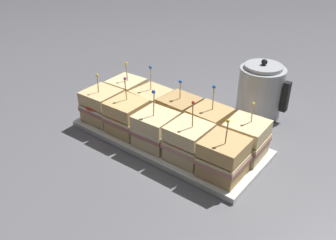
{
  "coord_description": "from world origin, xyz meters",
  "views": [
    {
      "loc": [
        0.57,
        -0.72,
        0.61
      ],
      "look_at": [
        0.0,
        0.0,
        0.07
      ],
      "focal_mm": 38.0,
      "sensor_mm": 36.0,
      "label": 1
    }
  ],
  "objects_px": {
    "sandwich_back_far_left": "(127,94)",
    "sandwich_back_right": "(210,125)",
    "serving_platter": "(168,138)",
    "kettle_steel": "(261,91)",
    "sandwich_front_far_right": "(223,158)",
    "sandwich_front_far_left": "(102,106)",
    "sandwich_back_center": "(179,114)",
    "sandwich_front_center": "(155,129)",
    "sandwich_front_left": "(127,116)",
    "sandwich_front_right": "(188,142)",
    "sandwich_back_left": "(152,104)",
    "sandwich_back_far_right": "(246,139)"
  },
  "relations": [
    {
      "from": "sandwich_back_center",
      "to": "sandwich_back_far_left",
      "type": "bearing_deg",
      "value": -179.86
    },
    {
      "from": "sandwich_back_far_left",
      "to": "kettle_steel",
      "type": "bearing_deg",
      "value": 36.12
    },
    {
      "from": "serving_platter",
      "to": "kettle_steel",
      "type": "distance_m",
      "value": 0.36
    },
    {
      "from": "serving_platter",
      "to": "sandwich_front_far_right",
      "type": "height_order",
      "value": "sandwich_front_far_right"
    },
    {
      "from": "sandwich_back_left",
      "to": "sandwich_front_left",
      "type": "bearing_deg",
      "value": -91.9
    },
    {
      "from": "sandwich_front_far_right",
      "to": "sandwich_back_right",
      "type": "height_order",
      "value": "sandwich_back_right"
    },
    {
      "from": "sandwich_back_far_left",
      "to": "sandwich_back_far_right",
      "type": "relative_size",
      "value": 1.04
    },
    {
      "from": "sandwich_front_far_left",
      "to": "serving_platter",
      "type": "bearing_deg",
      "value": 13.65
    },
    {
      "from": "sandwich_back_left",
      "to": "sandwich_back_far_right",
      "type": "xyz_separation_m",
      "value": [
        0.34,
        0.0,
        0.0
      ]
    },
    {
      "from": "serving_platter",
      "to": "sandwich_back_center",
      "type": "distance_m",
      "value": 0.08
    },
    {
      "from": "serving_platter",
      "to": "sandwich_back_left",
      "type": "xyz_separation_m",
      "value": [
        -0.11,
        0.06,
        0.06
      ]
    },
    {
      "from": "sandwich_front_left",
      "to": "sandwich_back_far_left",
      "type": "relative_size",
      "value": 1.05
    },
    {
      "from": "sandwich_front_center",
      "to": "sandwich_back_right",
      "type": "bearing_deg",
      "value": 45.15
    },
    {
      "from": "sandwich_front_far_left",
      "to": "sandwich_front_center",
      "type": "bearing_deg",
      "value": -0.46
    },
    {
      "from": "serving_platter",
      "to": "sandwich_back_far_right",
      "type": "height_order",
      "value": "sandwich_back_far_right"
    },
    {
      "from": "sandwich_front_center",
      "to": "sandwich_front_far_right",
      "type": "xyz_separation_m",
      "value": [
        0.23,
        -0.0,
        0.0
      ]
    },
    {
      "from": "sandwich_back_far_left",
      "to": "sandwich_front_far_left",
      "type": "bearing_deg",
      "value": -91.08
    },
    {
      "from": "sandwich_front_far_right",
      "to": "sandwich_back_center",
      "type": "distance_m",
      "value": 0.25
    },
    {
      "from": "sandwich_back_far_left",
      "to": "sandwich_back_right",
      "type": "height_order",
      "value": "sandwich_back_right"
    },
    {
      "from": "serving_platter",
      "to": "sandwich_front_far_right",
      "type": "distance_m",
      "value": 0.24
    },
    {
      "from": "serving_platter",
      "to": "sandwich_back_left",
      "type": "bearing_deg",
      "value": 153.59
    },
    {
      "from": "sandwich_front_left",
      "to": "kettle_steel",
      "type": "relative_size",
      "value": 0.88
    },
    {
      "from": "sandwich_front_center",
      "to": "kettle_steel",
      "type": "height_order",
      "value": "kettle_steel"
    },
    {
      "from": "sandwich_front_right",
      "to": "kettle_steel",
      "type": "height_order",
      "value": "kettle_steel"
    },
    {
      "from": "sandwich_back_far_right",
      "to": "serving_platter",
      "type": "bearing_deg",
      "value": -166.32
    },
    {
      "from": "sandwich_back_right",
      "to": "sandwich_back_center",
      "type": "bearing_deg",
      "value": 179.5
    },
    {
      "from": "sandwich_front_far_right",
      "to": "kettle_steel",
      "type": "height_order",
      "value": "kettle_steel"
    },
    {
      "from": "sandwich_front_left",
      "to": "sandwich_front_right",
      "type": "height_order",
      "value": "sandwich_front_right"
    },
    {
      "from": "sandwich_front_right",
      "to": "sandwich_back_far_right",
      "type": "xyz_separation_m",
      "value": [
        0.11,
        0.11,
        -0.0
      ]
    },
    {
      "from": "sandwich_back_left",
      "to": "sandwich_front_center",
      "type": "bearing_deg",
      "value": -45.62
    },
    {
      "from": "sandwich_front_far_right",
      "to": "sandwich_back_left",
      "type": "relative_size",
      "value": 0.95
    },
    {
      "from": "sandwich_front_center",
      "to": "sandwich_front_far_right",
      "type": "relative_size",
      "value": 1.04
    },
    {
      "from": "sandwich_front_far_right",
      "to": "sandwich_front_center",
      "type": "bearing_deg",
      "value": 179.48
    },
    {
      "from": "kettle_steel",
      "to": "sandwich_back_left",
      "type": "bearing_deg",
      "value": -133.25
    },
    {
      "from": "sandwich_back_center",
      "to": "sandwich_back_right",
      "type": "bearing_deg",
      "value": -0.5
    },
    {
      "from": "sandwich_back_right",
      "to": "sandwich_back_far_right",
      "type": "distance_m",
      "value": 0.12
    },
    {
      "from": "sandwich_front_far_left",
      "to": "sandwich_back_center",
      "type": "bearing_deg",
      "value": 26.32
    },
    {
      "from": "serving_platter",
      "to": "sandwich_front_far_right",
      "type": "bearing_deg",
      "value": -14.69
    },
    {
      "from": "sandwich_back_center",
      "to": "sandwich_back_far_right",
      "type": "xyz_separation_m",
      "value": [
        0.23,
        -0.0,
        -0.0
      ]
    },
    {
      "from": "sandwich_front_right",
      "to": "sandwich_back_right",
      "type": "relative_size",
      "value": 1.01
    },
    {
      "from": "sandwich_front_far_left",
      "to": "kettle_steel",
      "type": "height_order",
      "value": "kettle_steel"
    },
    {
      "from": "sandwich_front_center",
      "to": "sandwich_front_far_right",
      "type": "height_order",
      "value": "sandwich_front_center"
    },
    {
      "from": "sandwich_back_far_left",
      "to": "sandwich_back_center",
      "type": "height_order",
      "value": "sandwich_back_far_left"
    },
    {
      "from": "sandwich_front_left",
      "to": "kettle_steel",
      "type": "height_order",
      "value": "kettle_steel"
    },
    {
      "from": "sandwich_front_left",
      "to": "sandwich_back_center",
      "type": "height_order",
      "value": "sandwich_front_left"
    },
    {
      "from": "sandwich_front_center",
      "to": "serving_platter",
      "type": "bearing_deg",
      "value": 88.72
    },
    {
      "from": "sandwich_front_right",
      "to": "sandwich_back_left",
      "type": "relative_size",
      "value": 1.0
    },
    {
      "from": "sandwich_front_far_right",
      "to": "sandwich_back_center",
      "type": "xyz_separation_m",
      "value": [
        -0.23,
        0.12,
        0.0
      ]
    },
    {
      "from": "sandwich_front_left",
      "to": "sandwich_back_center",
      "type": "distance_m",
      "value": 0.16
    },
    {
      "from": "serving_platter",
      "to": "sandwich_back_far_right",
      "type": "distance_m",
      "value": 0.24
    }
  ]
}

